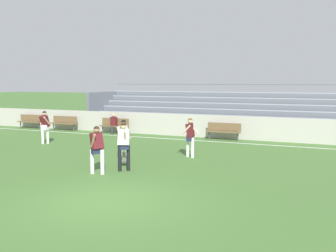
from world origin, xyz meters
The scene contains 15 objects.
ground_plane centered at (0.00, 0.00, 0.00)m, with size 160.00×160.00×0.00m, color #477033.
field_line_sideline centered at (0.00, 10.90, 0.00)m, with size 44.00×0.12×0.01m, color white.
sideline_wall centered at (0.00, 12.23, 0.62)m, with size 48.00×0.16×1.24m, color #BCB7AD.
bleacher_stand centered at (1.99, 15.36, 1.26)m, with size 23.63×4.15×2.93m.
bench_near_wall_gap centered at (-6.68, 11.66, 0.55)m, with size 1.80×0.40×0.90m.
bench_near_bin centered at (-10.36, 11.66, 0.55)m, with size 1.80×0.40×0.90m.
bench_far_right centered at (-13.07, 11.66, 0.55)m, with size 1.80×0.40×0.90m.
bench_centre_sideline centered at (-0.01, 11.66, 0.55)m, with size 1.80×0.40×0.90m.
spectator_seated centered at (-6.68, 11.55, 0.70)m, with size 0.36×0.42×1.21m.
player_white_overlapping centered at (-1.29, 3.26, 1.01)m, with size 0.49×0.66×1.69m.
player_white_challenging centered at (-2.17, 4.81, 0.96)m, with size 0.49×0.52×1.62m.
player_dark_wide_right centered at (-7.88, 6.97, 0.97)m, with size 0.44×0.55×1.63m.
player_dark_wide_left centered at (-0.03, 6.50, 0.96)m, with size 0.62×0.45×1.62m.
player_dark_pressing_high centered at (-1.90, 2.51, 0.96)m, with size 0.53×0.68×1.62m.
soccer_ball centered at (-1.82, 4.23, 0.11)m, with size 0.22×0.22×0.22m, color white.
Camera 1 is at (5.39, -8.51, 3.11)m, focal length 42.14 mm.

